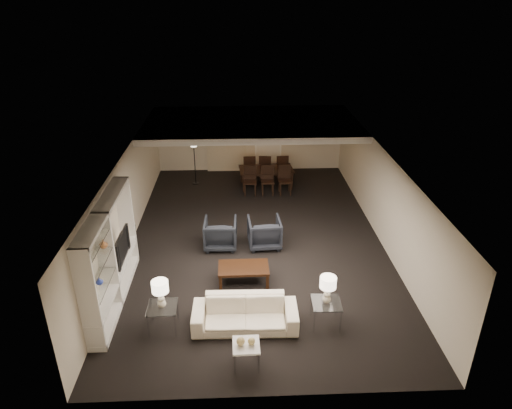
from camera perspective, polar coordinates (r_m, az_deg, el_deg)
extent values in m
plane|color=black|center=(13.00, 0.00, -4.38)|extent=(11.00, 11.00, 0.00)
cube|color=silver|center=(11.94, 0.00, 6.07)|extent=(7.00, 11.00, 0.02)
cube|color=beige|center=(17.55, -0.77, 8.24)|extent=(7.00, 0.02, 2.50)
cube|color=beige|center=(7.80, 1.79, -16.73)|extent=(7.00, 0.02, 2.50)
cube|color=beige|center=(12.77, -15.89, 0.32)|extent=(0.02, 11.00, 2.50)
cube|color=beige|center=(13.03, 15.57, 0.88)|extent=(0.02, 11.00, 2.50)
cube|color=silver|center=(15.31, -0.57, 10.11)|extent=(7.00, 4.00, 0.20)
cube|color=beige|center=(17.49, -3.74, 7.95)|extent=(1.50, 0.12, 2.40)
cube|color=silver|center=(17.62, 1.53, 7.61)|extent=(0.90, 0.05, 2.10)
cube|color=#142D38|center=(17.61, 6.16, 9.17)|extent=(0.95, 0.04, 0.65)
cylinder|color=#D8591E|center=(15.46, 0.57, 8.40)|extent=(0.52, 0.52, 0.24)
imported|color=beige|center=(9.80, -1.39, -13.49)|extent=(2.21, 0.90, 0.64)
imported|color=black|center=(12.50, -4.46, -3.63)|extent=(0.90, 0.92, 0.82)
imported|color=black|center=(12.51, 1.05, -3.52)|extent=(0.93, 0.95, 0.82)
sphere|color=tan|center=(8.79, -1.93, -16.71)|extent=(0.16, 0.16, 0.16)
sphere|color=tan|center=(8.80, -0.57, -16.73)|extent=(0.14, 0.14, 0.14)
imported|color=black|center=(11.03, -16.88, -5.09)|extent=(1.11, 0.15, 0.64)
imported|color=#2537A0|center=(9.83, -18.99, -9.05)|extent=(0.15, 0.15, 0.16)
imported|color=#B7713D|center=(10.05, -18.54, -4.71)|extent=(0.17, 0.17, 0.18)
cube|color=black|center=(12.30, -14.93, -4.54)|extent=(0.14, 0.14, 0.99)
imported|color=black|center=(16.26, 1.30, 3.34)|extent=(1.96, 1.19, 0.66)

